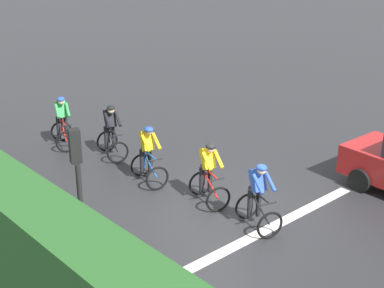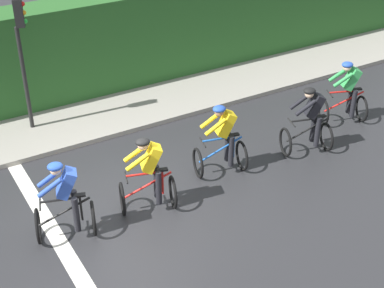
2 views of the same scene
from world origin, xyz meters
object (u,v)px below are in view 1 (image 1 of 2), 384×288
(cyclist_second, at_px, (111,132))
(cyclist_fourth, at_px, (209,174))
(cyclist_mid, at_px, (148,156))
(traffic_light_near_crossing, at_px, (79,187))
(cyclist_trailing, at_px, (258,197))
(cyclist_lead, at_px, (62,122))

(cyclist_second, distance_m, cyclist_fourth, 4.16)
(cyclist_mid, distance_m, traffic_light_near_crossing, 5.12)
(cyclist_fourth, xyz_separation_m, traffic_light_near_crossing, (-4.31, -1.02, 1.43))
(cyclist_mid, height_order, cyclist_fourth, same)
(cyclist_second, bearing_deg, cyclist_fourth, -88.50)
(cyclist_fourth, relative_size, cyclist_trailing, 1.00)
(traffic_light_near_crossing, bearing_deg, cyclist_mid, 37.47)
(cyclist_second, height_order, traffic_light_near_crossing, traffic_light_near_crossing)
(cyclist_fourth, bearing_deg, cyclist_mid, 101.50)
(cyclist_trailing, distance_m, traffic_light_near_crossing, 4.57)
(cyclist_second, relative_size, cyclist_mid, 1.00)
(cyclist_trailing, bearing_deg, cyclist_fourth, 89.26)
(cyclist_trailing, height_order, traffic_light_near_crossing, traffic_light_near_crossing)
(cyclist_lead, xyz_separation_m, cyclist_second, (0.65, -1.74, 0.00))
(cyclist_second, height_order, cyclist_fourth, same)
(cyclist_lead, relative_size, cyclist_fourth, 1.00)
(cyclist_lead, relative_size, traffic_light_near_crossing, 0.50)
(cyclist_mid, bearing_deg, traffic_light_near_crossing, -142.53)
(cyclist_trailing, xyz_separation_m, traffic_light_near_crossing, (-4.29, 0.68, 1.43))
(traffic_light_near_crossing, bearing_deg, cyclist_lead, 62.86)
(cyclist_fourth, bearing_deg, traffic_light_near_crossing, -166.66)
(cyclist_second, relative_size, cyclist_trailing, 1.00)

